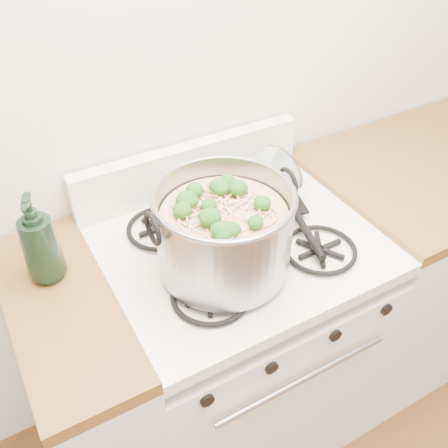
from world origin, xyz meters
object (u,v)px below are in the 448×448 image
at_px(stock_pot, 224,232).
at_px(glass_bowl, 253,183).
at_px(gas_range, 237,344).
at_px(spatula, 289,202).
at_px(bottle, 38,239).

bearing_deg(stock_pot, glass_bowl, 45.56).
bearing_deg(glass_bowl, gas_range, -131.30).
xyz_separation_m(gas_range, glass_bowl, (0.16, 0.18, 0.50)).
bearing_deg(stock_pot, spatula, 23.04).
relative_size(gas_range, bottle, 3.70).
distance_m(gas_range, stock_pot, 0.61).
bearing_deg(gas_range, stock_pot, -140.72).
height_order(gas_range, stock_pot, stock_pot).
relative_size(spatula, bottle, 1.24).
distance_m(stock_pot, glass_bowl, 0.37).
relative_size(gas_range, glass_bowl, 8.16).
bearing_deg(stock_pot, bottle, 155.45).
distance_m(stock_pot, bottle, 0.45).
xyz_separation_m(gas_range, spatula, (0.20, 0.05, 0.50)).
relative_size(gas_range, stock_pot, 2.44).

